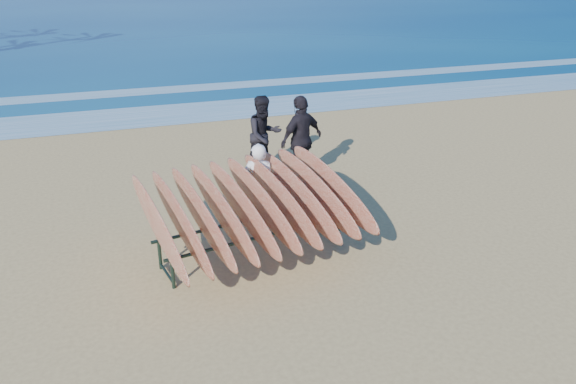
# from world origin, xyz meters

# --- Properties ---
(ground) EXTENTS (120.00, 120.00, 0.00)m
(ground) POSITION_xyz_m (0.00, 0.00, 0.00)
(ground) COLOR tan
(ground) RESTS_ON ground
(ocean) EXTENTS (160.00, 160.00, 0.00)m
(ocean) POSITION_xyz_m (0.00, 55.00, 0.01)
(ocean) COLOR navy
(ocean) RESTS_ON ground
(foam_near) EXTENTS (160.00, 160.00, 0.00)m
(foam_near) POSITION_xyz_m (0.00, 10.00, 0.01)
(foam_near) COLOR white
(foam_near) RESTS_ON ground
(foam_far) EXTENTS (160.00, 160.00, 0.00)m
(foam_far) POSITION_xyz_m (0.00, 13.50, 0.01)
(foam_far) COLOR white
(foam_far) RESTS_ON ground
(surfboard_rack) EXTENTS (3.63, 3.38, 1.52)m
(surfboard_rack) POSITION_xyz_m (-0.71, 0.53, 0.93)
(surfboard_rack) COLOR #1C2D25
(surfboard_rack) RESTS_ON ground
(person_white) EXTENTS (0.67, 0.56, 1.59)m
(person_white) POSITION_xyz_m (-0.28, 1.61, 0.79)
(person_white) COLOR white
(person_white) RESTS_ON ground
(person_dark_a) EXTENTS (1.03, 0.89, 1.80)m
(person_dark_a) POSITION_xyz_m (0.56, 4.16, 0.90)
(person_dark_a) COLOR black
(person_dark_a) RESTS_ON ground
(person_dark_b) EXTENTS (1.22, 0.88, 1.93)m
(person_dark_b) POSITION_xyz_m (1.18, 3.41, 0.96)
(person_dark_b) COLOR black
(person_dark_b) RESTS_ON ground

